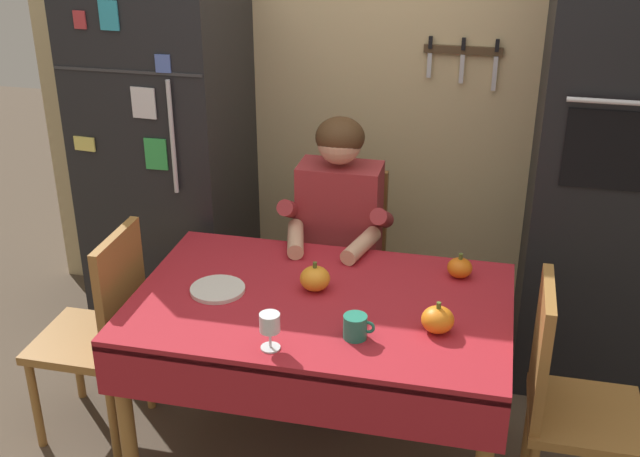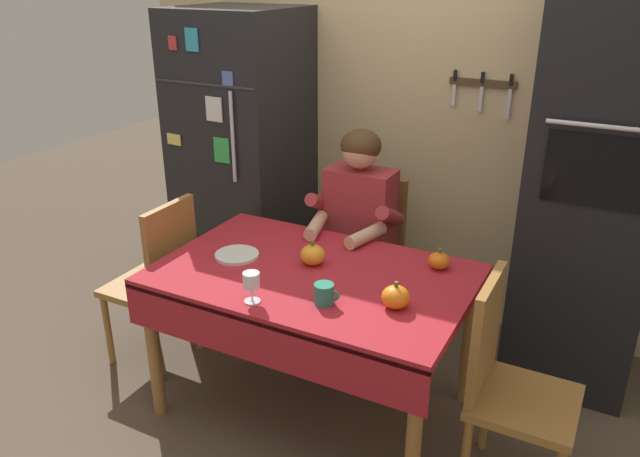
# 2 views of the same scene
# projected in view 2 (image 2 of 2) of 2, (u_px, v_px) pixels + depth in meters

# --- Properties ---
(ground_plane) EXTENTS (10.00, 10.00, 0.00)m
(ground_plane) POSITION_uv_depth(u_px,v_px,m) (304.00, 417.00, 2.99)
(ground_plane) COLOR brown
(ground_plane) RESTS_ON ground
(back_wall_assembly) EXTENTS (3.70, 0.13, 2.60)m
(back_wall_assembly) POSITION_uv_depth(u_px,v_px,m) (423.00, 100.00, 3.57)
(back_wall_assembly) COLOR #D1B784
(back_wall_assembly) RESTS_ON ground
(refrigerator) EXTENTS (0.68, 0.71, 1.80)m
(refrigerator) POSITION_uv_depth(u_px,v_px,m) (244.00, 160.00, 3.83)
(refrigerator) COLOR black
(refrigerator) RESTS_ON ground
(wall_oven) EXTENTS (0.60, 0.64, 2.10)m
(wall_oven) POSITION_uv_depth(u_px,v_px,m) (596.00, 184.00, 2.95)
(wall_oven) COLOR black
(wall_oven) RESTS_ON ground
(dining_table) EXTENTS (1.40, 0.90, 0.74)m
(dining_table) POSITION_uv_depth(u_px,v_px,m) (311.00, 290.00, 2.80)
(dining_table) COLOR #9E6B33
(dining_table) RESTS_ON ground
(chair_behind_person) EXTENTS (0.40, 0.40, 0.93)m
(chair_behind_person) POSITION_uv_depth(u_px,v_px,m) (367.00, 251.00, 3.53)
(chair_behind_person) COLOR brown
(chair_behind_person) RESTS_ON ground
(seated_person) EXTENTS (0.47, 0.55, 1.25)m
(seated_person) POSITION_uv_depth(u_px,v_px,m) (354.00, 226.00, 3.29)
(seated_person) COLOR #38384C
(seated_person) RESTS_ON ground
(chair_right_side) EXTENTS (0.40, 0.40, 0.93)m
(chair_right_side) POSITION_uv_depth(u_px,v_px,m) (507.00, 380.00, 2.43)
(chair_right_side) COLOR #9E6B33
(chair_right_side) RESTS_ON ground
(chair_left_side) EXTENTS (0.40, 0.40, 0.93)m
(chair_left_side) POSITION_uv_depth(u_px,v_px,m) (160.00, 276.00, 3.24)
(chair_left_side) COLOR #9E6B33
(chair_left_side) RESTS_ON ground
(coffee_mug) EXTENTS (0.11, 0.08, 0.09)m
(coffee_mug) POSITION_uv_depth(u_px,v_px,m) (324.00, 294.00, 2.51)
(coffee_mug) COLOR #237F66
(coffee_mug) RESTS_ON dining_table
(wine_glass) EXTENTS (0.07, 0.07, 0.13)m
(wine_glass) POSITION_uv_depth(u_px,v_px,m) (251.00, 282.00, 2.50)
(wine_glass) COLOR white
(wine_glass) RESTS_ON dining_table
(pumpkin_large) EXTENTS (0.11, 0.11, 0.12)m
(pumpkin_large) POSITION_uv_depth(u_px,v_px,m) (313.00, 255.00, 2.84)
(pumpkin_large) COLOR orange
(pumpkin_large) RESTS_ON dining_table
(pumpkin_medium) EXTENTS (0.10, 0.10, 0.10)m
(pumpkin_medium) POSITION_uv_depth(u_px,v_px,m) (439.00, 261.00, 2.80)
(pumpkin_medium) COLOR orange
(pumpkin_medium) RESTS_ON dining_table
(pumpkin_small) EXTENTS (0.11, 0.11, 0.11)m
(pumpkin_small) POSITION_uv_depth(u_px,v_px,m) (396.00, 297.00, 2.48)
(pumpkin_small) COLOR orange
(pumpkin_small) RESTS_ON dining_table
(serving_tray) EXTENTS (0.21, 0.21, 0.02)m
(serving_tray) POSITION_uv_depth(u_px,v_px,m) (237.00, 255.00, 2.93)
(serving_tray) COLOR silver
(serving_tray) RESTS_ON dining_table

